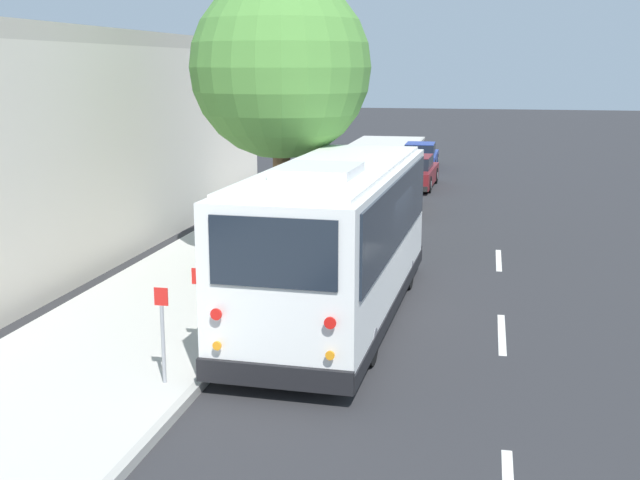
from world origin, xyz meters
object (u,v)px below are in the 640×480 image
object	(u,v)px
parked_sedan_maroon	(413,173)
street_tree	(282,55)
shuttle_bus	(336,234)
sign_post_near	(163,334)
parked_sedan_blue	(420,157)
sign_post_far	(199,307)
parked_sedan_tan	(394,194)

from	to	relation	value
parked_sedan_maroon	street_tree	size ratio (longest dim) A/B	0.59
parked_sedan_maroon	street_tree	bearing A→B (deg)	173.60
shuttle_bus	sign_post_near	distance (m)	4.69
parked_sedan_maroon	parked_sedan_blue	xyz separation A→B (m)	(6.30, 0.22, -0.04)
street_tree	sign_post_far	size ratio (longest dim) A/B	5.33
parked_sedan_tan	parked_sedan_blue	bearing A→B (deg)	-2.79
sign_post_far	street_tree	bearing A→B (deg)	1.56
parked_sedan_blue	street_tree	distance (m)	20.85
parked_sedan_tan	sign_post_near	bearing A→B (deg)	171.22
parked_sedan_tan	parked_sedan_maroon	xyz separation A→B (m)	(5.55, -0.15, 0.03)
sign_post_far	shuttle_bus	bearing A→B (deg)	-36.47
street_tree	parked_sedan_maroon	bearing A→B (deg)	-8.07
parked_sedan_maroon	sign_post_near	world-z (taller)	sign_post_near
parked_sedan_maroon	sign_post_far	bearing A→B (deg)	176.68
shuttle_bus	parked_sedan_blue	distance (m)	24.30
parked_sedan_tan	parked_sedan_blue	distance (m)	11.85
parked_sedan_blue	street_tree	bearing A→B (deg)	174.02
sign_post_near	sign_post_far	xyz separation A→B (m)	(1.59, 0.00, -0.05)
shuttle_bus	parked_sedan_blue	bearing A→B (deg)	2.73
parked_sedan_tan	sign_post_near	world-z (taller)	sign_post_near
parked_sedan_blue	sign_post_near	size ratio (longest dim) A/B	2.77
street_tree	sign_post_far	xyz separation A→B (m)	(-6.63, -0.18, -4.33)
sign_post_near	parked_sedan_tan	bearing A→B (deg)	-5.65
sign_post_far	sign_post_near	bearing A→B (deg)	180.00
parked_sedan_tan	street_tree	xyz separation A→B (m)	(-8.41, 1.83, 4.63)
shuttle_bus	sign_post_far	bearing A→B (deg)	145.43
parked_sedan_maroon	sign_post_near	distance (m)	22.25
shuttle_bus	sign_post_far	size ratio (longest dim) A/B	6.13
shuttle_bus	sign_post_far	distance (m)	3.35
shuttle_bus	sign_post_near	size ratio (longest dim) A/B	5.75
sign_post_near	street_tree	bearing A→B (deg)	1.26
shuttle_bus	sign_post_near	bearing A→B (deg)	157.25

